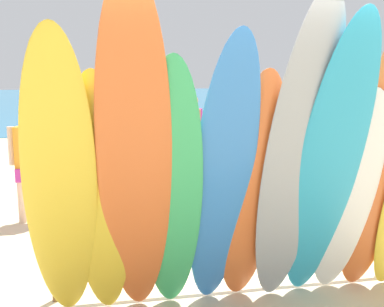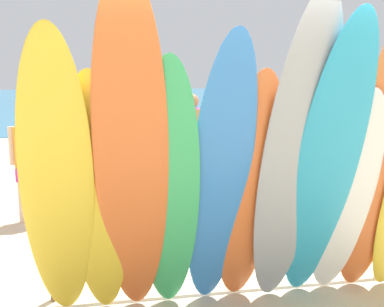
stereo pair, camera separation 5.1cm
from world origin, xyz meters
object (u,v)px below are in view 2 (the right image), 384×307
at_px(surfboard_blue_4, 220,182).
at_px(surfboard_teal_7, 326,169).
at_px(surfboard_white_8, 346,198).
at_px(surfboard_orange_9, 380,161).
at_px(surfboard_yellow_0, 58,189).
at_px(beachgoer_strolling, 223,125).
at_px(surfboard_grey_6, 294,163).
at_px(beachgoer_midbeach, 32,159).
at_px(surfboard_yellow_1, 98,203).
at_px(beachgoer_by_water, 192,137).
at_px(surfboard_orange_2, 131,166).
at_px(surfboard_green_3, 169,195).
at_px(beachgoer_near_rack, 89,124).
at_px(surfboard_rack, 229,238).
at_px(surfboard_orange_5, 249,194).
at_px(beachgoer_photographing, 61,141).

distance_m(surfboard_blue_4, surfboard_teal_7, 0.88).
height_order(surfboard_white_8, surfboard_orange_9, surfboard_orange_9).
relative_size(surfboard_yellow_0, beachgoer_strolling, 1.44).
distance_m(surfboard_grey_6, beachgoer_midbeach, 3.89).
distance_m(surfboard_yellow_1, beachgoer_strolling, 5.73).
relative_size(beachgoer_strolling, beachgoer_by_water, 1.03).
xyz_separation_m(surfboard_orange_2, surfboard_green_3, (0.29, 0.10, -0.27)).
distance_m(surfboard_teal_7, beachgoer_near_rack, 6.19).
bearing_deg(surfboard_white_8, surfboard_yellow_1, -179.76).
bearing_deg(surfboard_orange_9, surfboard_grey_6, -170.32).
distance_m(surfboard_rack, surfboard_grey_6, 1.12).
bearing_deg(beachgoer_strolling, beachgoer_midbeach, 137.38).
xyz_separation_m(surfboard_yellow_1, surfboard_orange_9, (2.34, -0.07, 0.26)).
relative_size(surfboard_blue_4, surfboard_teal_7, 0.94).
height_order(surfboard_yellow_0, surfboard_grey_6, surfboard_grey_6).
relative_size(surfboard_white_8, beachgoer_by_water, 1.20).
relative_size(surfboard_rack, surfboard_teal_7, 1.28).
bearing_deg(surfboard_yellow_1, surfboard_orange_9, 4.33).
height_order(surfboard_yellow_1, surfboard_orange_9, surfboard_orange_9).
bearing_deg(surfboard_orange_9, surfboard_orange_2, -172.57).
bearing_deg(beachgoer_midbeach, surfboard_orange_5, 133.99).
relative_size(surfboard_yellow_0, beachgoer_midbeach, 1.63).
height_order(surfboard_orange_5, beachgoer_photographing, surfboard_orange_5).
distance_m(surfboard_rack, surfboard_white_8, 1.14).
height_order(beachgoer_near_rack, beachgoer_by_water, beachgoer_near_rack).
height_order(surfboard_white_8, beachgoer_photographing, surfboard_white_8).
height_order(surfboard_yellow_0, surfboard_orange_5, surfboard_yellow_0).
distance_m(surfboard_yellow_1, surfboard_blue_4, 0.96).
relative_size(surfboard_yellow_0, beachgoer_photographing, 1.56).
height_order(surfboard_teal_7, beachgoer_strolling, surfboard_teal_7).
distance_m(surfboard_green_3, beachgoer_midbeach, 3.27).
bearing_deg(surfboard_yellow_0, surfboard_yellow_1, 15.49).
bearing_deg(surfboard_yellow_0, beachgoer_by_water, 64.17).
height_order(surfboard_blue_4, surfboard_white_8, surfboard_blue_4).
relative_size(surfboard_yellow_0, surfboard_orange_2, 0.88).
xyz_separation_m(surfboard_green_3, beachgoer_strolling, (1.79, 5.30, -0.08)).
distance_m(surfboard_orange_2, surfboard_teal_7, 1.57).
height_order(surfboard_orange_5, surfboard_teal_7, surfboard_teal_7).
height_order(surfboard_white_8, beachgoer_near_rack, surfboard_white_8).
distance_m(surfboard_yellow_0, surfboard_orange_2, 0.57).
xyz_separation_m(surfboard_green_3, beachgoer_midbeach, (-1.45, 2.92, -0.20)).
xyz_separation_m(surfboard_yellow_0, surfboard_orange_2, (0.54, -0.07, 0.17)).
height_order(surfboard_yellow_1, surfboard_teal_7, surfboard_teal_7).
distance_m(beachgoer_midbeach, beachgoer_by_water, 2.60).
distance_m(surfboard_orange_2, surfboard_orange_9, 2.08).
xyz_separation_m(surfboard_orange_5, beachgoer_near_rack, (-1.46, 5.69, -0.02)).
bearing_deg(surfboard_green_3, beachgoer_photographing, 111.40).
relative_size(surfboard_orange_5, beachgoer_midbeach, 1.41).
xyz_separation_m(beachgoer_near_rack, beachgoer_midbeach, (-0.67, -2.85, -0.13)).
relative_size(surfboard_rack, beachgoer_photographing, 2.10).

